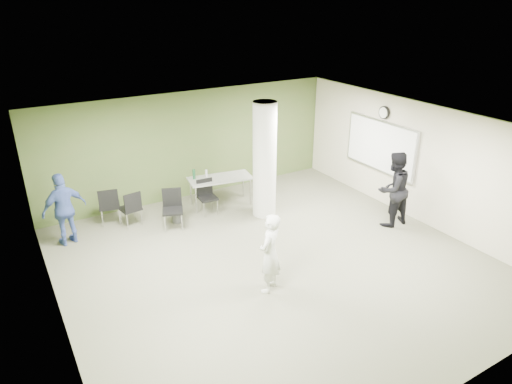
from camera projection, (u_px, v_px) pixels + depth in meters
floor at (274, 262)px, 9.26m from camera, size 8.00×8.00×0.00m
ceiling at (276, 128)px, 8.14m from camera, size 8.00×8.00×0.00m
wall_back at (191, 145)px, 11.85m from camera, size 8.00×2.80×0.02m
wall_left at (51, 256)px, 6.82m from camera, size 0.02×8.00×2.80m
wall_right_cream at (420, 163)px, 10.58m from camera, size 0.02×8.00×2.80m
column at (265, 160)px, 10.74m from camera, size 0.56×0.56×2.80m
whiteboard at (380, 146)px, 11.44m from camera, size 0.05×2.30×1.30m
wall_clock at (384, 113)px, 11.11m from camera, size 0.06×0.32×0.32m
folding_table at (219, 179)px, 11.51m from camera, size 1.68×0.94×1.00m
wastebasket at (177, 216)px, 10.85m from camera, size 0.24×0.24×0.28m
chair_back_left at (109, 204)px, 10.56m from camera, size 0.55×0.55×0.93m
chair_back_right at (131, 206)px, 10.51m from camera, size 0.50×0.50×0.87m
chair_table_left at (172, 206)px, 10.47m from camera, size 0.59×0.59×0.92m
chair_table_right at (206, 194)px, 11.20m from camera, size 0.45×0.45×0.85m
woman_white at (270, 253)px, 8.11m from camera, size 0.67×0.61×1.53m
man_black at (393, 189)px, 10.45m from camera, size 0.87×0.68×1.79m
man_blue at (64, 209)px, 9.67m from camera, size 1.02×0.61×1.62m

